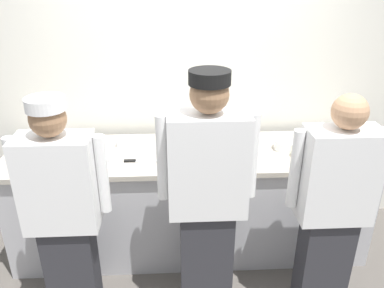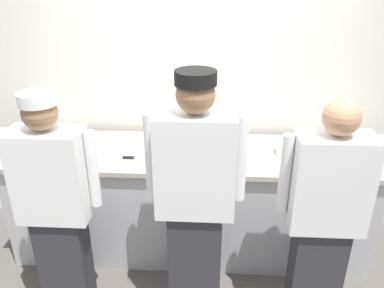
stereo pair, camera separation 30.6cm
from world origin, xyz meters
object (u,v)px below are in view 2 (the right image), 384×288
at_px(chef_far_right, 324,216).
at_px(squeeze_bottle_primary, 226,144).
at_px(plate_stack_front, 289,149).
at_px(sheet_tray, 82,148).
at_px(squeeze_bottle_secondary, 301,152).
at_px(ramekin_yellow_sauce, 334,161).
at_px(ramekin_orange_sauce, 53,137).
at_px(ramekin_green_sauce, 206,140).
at_px(chef_center, 195,197).
at_px(mixing_bowl_steel, 193,151).
at_px(chef_near_left, 56,204).
at_px(deli_cup, 235,142).
at_px(ramekin_red_sauce, 124,140).
at_px(chefs_knife, 137,158).

relative_size(chef_far_right, squeeze_bottle_primary, 8.22).
distance_m(plate_stack_front, sheet_tray, 1.65).
xyz_separation_m(squeeze_bottle_secondary, ramekin_yellow_sauce, (0.26, 0.01, -0.07)).
height_order(plate_stack_front, ramekin_orange_sauce, plate_stack_front).
relative_size(plate_stack_front, ramekin_green_sauce, 2.29).
xyz_separation_m(chef_center, mixing_bowl_steel, (-0.05, 0.59, 0.04)).
xyz_separation_m(chef_near_left, plate_stack_front, (1.61, 0.71, 0.10)).
bearing_deg(chef_near_left, deli_cup, 34.08).
relative_size(sheet_tray, ramekin_green_sauce, 5.45).
xyz_separation_m(plate_stack_front, ramekin_red_sauce, (-1.34, 0.13, -0.02)).
distance_m(ramekin_red_sauce, ramekin_green_sauce, 0.69).
distance_m(sheet_tray, ramekin_red_sauce, 0.35).
bearing_deg(ramekin_yellow_sauce, squeeze_bottle_primary, 172.51).
relative_size(chef_center, ramekin_orange_sauce, 19.60).
xyz_separation_m(plate_stack_front, mixing_bowl_steel, (-0.75, -0.10, 0.01)).
bearing_deg(deli_cup, ramekin_orange_sauce, 177.64).
distance_m(chef_near_left, ramekin_yellow_sauce, 2.00).
distance_m(chef_center, chef_far_right, 0.82).
height_order(chef_near_left, chefs_knife, chef_near_left).
relative_size(chef_center, chefs_knife, 6.39).
height_order(plate_stack_front, ramekin_yellow_sauce, plate_stack_front).
bearing_deg(deli_cup, mixing_bowl_steel, -149.46).
distance_m(chef_far_right, plate_stack_front, 0.74).
relative_size(mixing_bowl_steel, ramekin_green_sauce, 3.95).
distance_m(chef_near_left, ramekin_green_sauce, 1.31).
bearing_deg(squeeze_bottle_secondary, deli_cup, 150.70).
bearing_deg(chef_far_right, ramekin_yellow_sauce, 70.39).
xyz_separation_m(chef_far_right, deli_cup, (-0.53, 0.83, 0.12)).
xyz_separation_m(chef_near_left, ramekin_orange_sauce, (-0.35, 0.87, 0.09)).
xyz_separation_m(chef_center, squeeze_bottle_primary, (0.21, 0.64, 0.08)).
relative_size(ramekin_red_sauce, ramekin_orange_sauce, 0.95).
bearing_deg(plate_stack_front, ramekin_orange_sauce, 175.23).
relative_size(plate_stack_front, squeeze_bottle_primary, 1.02).
distance_m(chef_center, mixing_bowl_steel, 0.60).
xyz_separation_m(chef_far_right, chefs_knife, (-1.28, 0.58, 0.08)).
distance_m(chef_far_right, ramekin_green_sauce, 1.19).
xyz_separation_m(mixing_bowl_steel, squeeze_bottle_primary, (0.26, 0.05, 0.04)).
height_order(sheet_tray, ramekin_red_sauce, ramekin_red_sauce).
distance_m(chef_center, ramekin_red_sauce, 1.04).
bearing_deg(plate_stack_front, ramekin_green_sauce, 164.41).
bearing_deg(chef_center, chef_far_right, -2.46).
bearing_deg(chefs_knife, ramekin_red_sauce, 120.62).
relative_size(ramekin_red_sauce, ramekin_yellow_sauce, 0.80).
xyz_separation_m(chef_near_left, chef_center, (0.91, 0.02, 0.08)).
height_order(plate_stack_front, chefs_knife, plate_stack_front).
distance_m(squeeze_bottle_primary, chefs_knife, 0.69).
relative_size(mixing_bowl_steel, sheet_tray, 0.73).
distance_m(ramekin_green_sauce, deli_cup, 0.25).
xyz_separation_m(chef_near_left, squeeze_bottle_primary, (1.12, 0.66, 0.16)).
distance_m(squeeze_bottle_secondary, deli_cup, 0.54).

